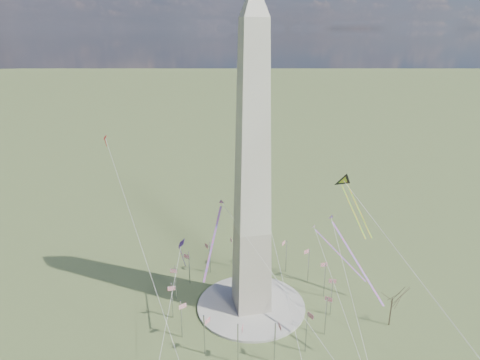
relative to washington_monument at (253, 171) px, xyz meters
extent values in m
plane|color=#4E572B|center=(0.00, 0.00, -47.95)|extent=(2000.00, 2000.00, 0.00)
cylinder|color=#A3A095|center=(0.00, 0.00, -47.55)|extent=(36.00, 36.00, 0.80)
cylinder|color=#B5B8BC|center=(26.00, 0.00, -41.45)|extent=(0.36, 0.36, 13.00)
cube|color=red|center=(26.00, 1.30, -36.15)|extent=(2.40, 0.08, 1.50)
cylinder|color=#B5B8BC|center=(24.02, 9.95, -41.45)|extent=(0.36, 0.36, 13.00)
cube|color=red|center=(23.52, 11.15, -36.15)|extent=(2.25, 0.99, 1.50)
cylinder|color=#B5B8BC|center=(18.38, 18.38, -41.45)|extent=(0.36, 0.36, 13.00)
cube|color=red|center=(17.47, 19.30, -36.15)|extent=(1.75, 1.75, 1.50)
cylinder|color=#B5B8BC|center=(9.95, 24.02, -41.45)|extent=(0.36, 0.36, 13.00)
cube|color=red|center=(8.75, 24.52, -36.15)|extent=(0.99, 2.25, 1.50)
cylinder|color=#B5B8BC|center=(0.00, 26.00, -41.45)|extent=(0.36, 0.36, 13.00)
cube|color=red|center=(-1.30, 26.00, -36.15)|extent=(0.08, 2.40, 1.50)
cylinder|color=#B5B8BC|center=(-9.95, 24.02, -41.45)|extent=(0.36, 0.36, 13.00)
cube|color=red|center=(-11.15, 23.52, -36.15)|extent=(0.99, 2.25, 1.50)
cylinder|color=#B5B8BC|center=(-18.38, 18.38, -41.45)|extent=(0.36, 0.36, 13.00)
cube|color=red|center=(-19.30, 17.47, -36.15)|extent=(1.75, 1.75, 1.50)
cylinder|color=#B5B8BC|center=(-24.02, 9.95, -41.45)|extent=(0.36, 0.36, 13.00)
cube|color=red|center=(-24.52, 8.75, -36.15)|extent=(2.25, 0.99, 1.50)
cylinder|color=#B5B8BC|center=(-26.00, 0.00, -41.45)|extent=(0.36, 0.36, 13.00)
cube|color=red|center=(-26.00, -1.30, -36.15)|extent=(2.40, 0.08, 1.50)
cylinder|color=#B5B8BC|center=(-24.02, -9.95, -41.45)|extent=(0.36, 0.36, 13.00)
cube|color=red|center=(-23.52, -11.15, -36.15)|extent=(2.25, 0.99, 1.50)
cylinder|color=#B5B8BC|center=(-18.38, -18.38, -41.45)|extent=(0.36, 0.36, 13.00)
cube|color=red|center=(-17.47, -19.30, -36.15)|extent=(1.75, 1.75, 1.50)
cylinder|color=#B5B8BC|center=(-9.95, -24.02, -41.45)|extent=(0.36, 0.36, 13.00)
cube|color=red|center=(-8.75, -24.52, -36.15)|extent=(0.99, 2.25, 1.50)
cylinder|color=#B5B8BC|center=(0.00, -26.00, -41.45)|extent=(0.36, 0.36, 13.00)
cube|color=red|center=(1.30, -26.00, -36.15)|extent=(0.08, 2.40, 1.50)
cylinder|color=#B5B8BC|center=(9.95, -24.02, -41.45)|extent=(0.36, 0.36, 13.00)
cube|color=red|center=(11.15, -23.52, -36.15)|extent=(0.99, 2.25, 1.50)
cylinder|color=#B5B8BC|center=(18.38, -18.38, -41.45)|extent=(0.36, 0.36, 13.00)
cube|color=red|center=(19.30, -17.47, -36.15)|extent=(1.75, 1.75, 1.50)
cylinder|color=#B5B8BC|center=(24.02, -9.95, -41.45)|extent=(0.36, 0.36, 13.00)
cube|color=red|center=(24.52, -8.75, -36.15)|extent=(2.25, 0.99, 1.50)
cylinder|color=#49372C|center=(39.95, -18.83, -43.05)|extent=(0.38, 0.38, 9.82)
cube|color=orange|center=(35.30, -1.96, -15.43)|extent=(1.44, 16.84, 11.82)
cube|color=orange|center=(33.14, -2.08, -15.43)|extent=(1.44, 16.84, 11.82)
cube|color=#4B1C81|center=(-21.46, 8.36, -26.01)|extent=(2.41, 3.63, 2.80)
cube|color=#F2264E|center=(-21.46, 8.36, -30.64)|extent=(2.29, 3.04, 9.69)
cube|color=#F2264E|center=(24.27, -22.48, -21.05)|extent=(5.91, 22.76, 14.55)
cube|color=#F2264E|center=(-13.13, -4.27, -19.95)|extent=(9.46, 20.61, 13.92)
cube|color=#F2264E|center=(32.81, 3.72, -34.52)|extent=(12.72, 17.04, 12.96)
cube|color=red|center=(-43.66, 30.53, 5.33)|extent=(1.05, 1.74, 1.50)
cube|color=red|center=(-43.66, 30.53, 3.70)|extent=(0.67, 1.30, 3.43)
cube|color=silver|center=(6.69, 45.61, 13.56)|extent=(1.32, 2.03, 1.62)
cube|color=silver|center=(6.69, 45.61, 11.80)|extent=(0.92, 1.33, 3.70)
camera|label=1|loc=(-30.71, -116.98, 40.00)|focal=32.00mm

